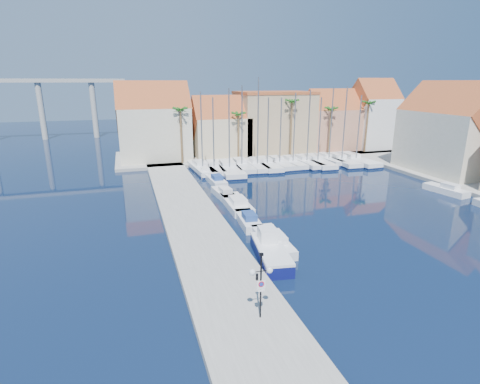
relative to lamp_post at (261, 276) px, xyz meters
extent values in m
plane|color=black|center=(8.16, 2.89, -3.23)|extent=(260.00, 260.00, 0.00)
cube|color=gray|center=(-0.84, 16.39, -2.98)|extent=(6.00, 77.00, 0.50)
cube|color=gray|center=(18.16, 50.89, -2.98)|extent=(54.00, 16.00, 0.50)
cylinder|color=black|center=(0.00, 0.01, -0.65)|extent=(0.10, 0.10, 4.16)
cylinder|color=black|center=(-0.26, 0.01, 0.29)|extent=(0.52, 0.07, 0.05)
cylinder|color=black|center=(0.26, 0.00, 0.29)|extent=(0.52, 0.07, 0.05)
sphere|color=white|center=(-0.52, 0.02, 0.29)|extent=(0.37, 0.37, 0.37)
sphere|color=white|center=(0.52, -0.01, 0.29)|extent=(0.37, 0.37, 0.37)
cube|color=black|center=(0.00, 0.01, 1.33)|extent=(0.23, 0.13, 0.17)
cube|color=white|center=(0.00, -0.06, -0.55)|extent=(0.52, 0.05, 0.52)
cylinder|color=red|center=(0.00, -0.08, -0.50)|extent=(0.35, 0.03, 0.35)
cylinder|color=#1933A5|center=(0.00, -0.09, -0.50)|extent=(0.25, 0.02, 0.25)
cube|color=white|center=(0.00, -0.06, -0.91)|extent=(0.42, 0.05, 0.15)
cylinder|color=black|center=(1.25, 4.12, -2.50)|extent=(0.19, 0.19, 0.47)
cube|color=#0D1151|center=(3.65, 7.59, -2.75)|extent=(3.02, 6.66, 0.96)
cube|color=white|center=(3.65, 7.59, -2.16)|extent=(3.02, 6.66, 0.21)
cube|color=white|center=(3.83, 8.86, -1.57)|extent=(1.62, 1.89, 1.18)
cube|color=white|center=(4.82, 10.13, -2.83)|extent=(2.38, 6.66, 0.80)
cube|color=white|center=(4.79, 9.47, -2.13)|extent=(1.57, 2.36, 0.60)
cube|color=white|center=(4.35, 15.59, -2.83)|extent=(2.10, 5.50, 0.80)
cube|color=navy|center=(4.31, 15.05, -2.13)|extent=(1.34, 1.97, 0.60)
cube|color=white|center=(4.72, 21.03, -2.83)|extent=(2.40, 7.19, 0.80)
cube|color=white|center=(4.71, 20.31, -2.13)|extent=(1.64, 2.53, 0.60)
cube|color=white|center=(4.34, 25.14, -2.83)|extent=(2.13, 5.52, 0.80)
cube|color=white|center=(4.38, 24.60, -2.13)|extent=(1.35, 1.98, 0.60)
cube|color=white|center=(4.92, 31.75, -2.83)|extent=(2.00, 5.71, 0.80)
cube|color=navy|center=(4.94, 31.18, -2.13)|extent=(1.33, 2.02, 0.60)
cube|color=white|center=(4.36, 36.77, -2.83)|extent=(2.00, 5.13, 0.80)
cube|color=white|center=(4.32, 36.27, -2.13)|extent=(1.26, 1.84, 0.60)
cube|color=white|center=(32.16, 18.62, -2.83)|extent=(2.69, 5.79, 0.80)
cube|color=white|center=(32.26, 18.07, -2.13)|extent=(1.56, 2.13, 0.60)
cube|color=white|center=(4.41, 39.31, -2.73)|extent=(3.24, 10.13, 1.00)
cube|color=#0C183C|center=(4.41, 39.31, -3.05)|extent=(3.31, 10.19, 0.28)
cube|color=white|center=(4.34, 40.30, -1.93)|extent=(2.01, 3.11, 0.60)
cylinder|color=slate|center=(4.44, 38.81, 3.47)|extent=(0.20, 0.20, 11.40)
cube|color=white|center=(6.20, 38.84, -2.73)|extent=(2.48, 8.86, 1.00)
cube|color=#0C183C|center=(6.20, 38.84, -3.05)|extent=(2.54, 8.93, 0.28)
cube|color=white|center=(6.22, 39.73, -1.93)|extent=(1.66, 2.68, 0.60)
cylinder|color=slate|center=(6.19, 38.40, 3.04)|extent=(0.20, 0.20, 10.55)
cube|color=white|center=(8.46, 37.95, -2.73)|extent=(3.92, 12.09, 1.00)
cube|color=#0C183C|center=(8.46, 37.95, -3.05)|extent=(3.98, 12.15, 0.28)
cube|color=white|center=(8.54, 39.14, -1.93)|extent=(2.41, 3.71, 0.60)
cylinder|color=slate|center=(8.42, 37.36, 3.71)|extent=(0.20, 0.20, 11.88)
cube|color=white|center=(10.95, 39.35, -2.73)|extent=(3.03, 9.83, 1.00)
cube|color=#0C183C|center=(10.95, 39.35, -3.05)|extent=(3.09, 9.90, 0.28)
cube|color=white|center=(11.00, 40.32, -1.93)|extent=(1.92, 3.00, 0.60)
cylinder|color=slate|center=(10.93, 38.86, 3.89)|extent=(0.20, 0.20, 12.25)
cube|color=white|center=(13.44, 38.77, -2.73)|extent=(2.76, 9.01, 1.00)
cube|color=#0C183C|center=(13.44, 38.77, -3.05)|extent=(2.83, 9.07, 0.28)
cube|color=white|center=(13.48, 39.66, -1.93)|extent=(1.75, 2.75, 0.60)
cylinder|color=slate|center=(13.41, 38.33, 4.50)|extent=(0.20, 0.20, 13.46)
cube|color=white|center=(15.22, 39.04, -2.73)|extent=(3.05, 10.28, 1.00)
cube|color=#0C183C|center=(15.22, 39.04, -3.05)|extent=(3.11, 10.34, 0.28)
cube|color=white|center=(15.26, 40.06, -1.93)|extent=(1.97, 3.13, 0.60)
cylinder|color=slate|center=(15.20, 38.53, 2.98)|extent=(0.20, 0.20, 10.42)
cube|color=white|center=(17.47, 39.22, -2.73)|extent=(3.03, 9.34, 1.00)
cube|color=#0C183C|center=(17.47, 39.22, -3.05)|extent=(3.10, 9.40, 0.28)
cube|color=white|center=(17.40, 40.13, -1.93)|extent=(1.86, 2.87, 0.60)
cylinder|color=slate|center=(17.50, 38.76, 2.96)|extent=(0.20, 0.20, 10.39)
cube|color=white|center=(19.80, 38.90, -2.73)|extent=(2.19, 8.39, 1.00)
cube|color=#0C183C|center=(19.80, 38.90, -3.05)|extent=(2.25, 8.45, 0.28)
cube|color=white|center=(19.80, 39.74, -1.93)|extent=(1.53, 2.52, 0.60)
cylinder|color=slate|center=(19.80, 38.48, 3.31)|extent=(0.20, 0.20, 11.09)
cube|color=white|center=(22.33, 38.89, -2.73)|extent=(2.75, 9.70, 1.00)
cube|color=#0C183C|center=(22.33, 38.89, -3.05)|extent=(2.81, 9.76, 0.28)
cube|color=white|center=(22.31, 39.85, -1.93)|extent=(1.83, 2.94, 0.60)
cylinder|color=slate|center=(22.34, 38.41, 3.55)|extent=(0.20, 0.20, 11.56)
cube|color=white|center=(24.31, 38.70, -2.73)|extent=(3.41, 10.89, 1.00)
cube|color=#0C183C|center=(24.31, 38.70, -3.05)|extent=(3.47, 10.96, 0.28)
cube|color=white|center=(24.37, 39.77, -1.93)|extent=(2.14, 3.33, 0.60)
cylinder|color=slate|center=(24.28, 38.16, 2.95)|extent=(0.20, 0.20, 10.36)
cube|color=white|center=(26.96, 39.59, -2.73)|extent=(2.69, 8.22, 1.00)
cube|color=#0C183C|center=(26.96, 39.59, -3.05)|extent=(2.75, 8.28, 0.28)
cube|color=white|center=(26.90, 40.40, -1.93)|extent=(1.65, 2.53, 0.60)
cylinder|color=slate|center=(26.99, 39.19, 3.67)|extent=(0.20, 0.20, 11.80)
cube|color=white|center=(28.80, 38.43, -2.73)|extent=(3.15, 10.55, 1.00)
cube|color=#0C183C|center=(28.80, 38.43, -3.05)|extent=(3.21, 10.61, 0.28)
cube|color=white|center=(28.84, 39.48, -1.93)|extent=(2.03, 3.21, 0.60)
cylinder|color=slate|center=(28.78, 37.91, 3.80)|extent=(0.20, 0.20, 12.08)
cube|color=white|center=(31.39, 38.22, -2.73)|extent=(3.78, 11.77, 1.00)
cube|color=#0C183C|center=(31.39, 38.22, -3.05)|extent=(3.85, 11.83, 0.28)
cube|color=white|center=(31.31, 39.38, -1.93)|extent=(2.34, 3.61, 0.60)
cylinder|color=slate|center=(31.43, 37.64, 3.09)|extent=(0.20, 0.20, 10.64)
cube|color=beige|center=(-1.84, 49.89, 1.77)|extent=(12.00, 9.00, 9.00)
cube|color=brown|center=(-1.84, 49.89, 6.27)|extent=(12.30, 9.00, 9.00)
cube|color=beige|center=(10.16, 49.89, 0.77)|extent=(10.00, 8.00, 7.00)
cube|color=brown|center=(10.16, 49.89, 4.27)|extent=(10.30, 8.00, 8.00)
cube|color=tan|center=(21.16, 50.89, 2.77)|extent=(14.00, 10.00, 11.00)
cube|color=brown|center=(21.16, 50.89, 8.52)|extent=(14.20, 10.20, 0.50)
cube|color=tan|center=(33.16, 49.89, 1.27)|extent=(10.00, 8.00, 8.00)
cube|color=brown|center=(33.16, 49.89, 5.27)|extent=(10.30, 8.00, 8.00)
cube|color=white|center=(42.16, 48.89, 2.27)|extent=(8.00, 8.00, 10.00)
cube|color=brown|center=(42.16, 48.89, 7.27)|extent=(8.30, 8.00, 8.00)
cube|color=beige|center=(40.16, 26.89, 1.77)|extent=(9.00, 14.00, 9.00)
cube|color=brown|center=(40.16, 26.89, 6.27)|extent=(9.00, 14.30, 9.00)
cylinder|color=brown|center=(2.16, 44.89, 1.77)|extent=(0.36, 0.36, 9.00)
sphere|color=#1F5B1A|center=(2.16, 44.89, 6.12)|extent=(2.60, 2.60, 2.60)
cylinder|color=brown|center=(12.16, 44.89, 1.27)|extent=(0.36, 0.36, 8.00)
sphere|color=#1F5B1A|center=(12.16, 44.89, 5.12)|extent=(2.60, 2.60, 2.60)
cylinder|color=brown|center=(22.16, 44.89, 2.27)|extent=(0.36, 0.36, 10.00)
sphere|color=#1F5B1A|center=(22.16, 44.89, 7.12)|extent=(2.60, 2.60, 2.60)
cylinder|color=brown|center=(30.16, 44.89, 1.52)|extent=(0.36, 0.36, 8.50)
sphere|color=#1F5B1A|center=(30.16, 44.89, 5.62)|extent=(2.60, 2.60, 2.60)
cylinder|color=brown|center=(38.16, 44.89, 2.02)|extent=(0.36, 0.36, 9.50)
sphere|color=#1F5B1A|center=(38.16, 44.89, 6.62)|extent=(2.60, 2.60, 2.60)
cube|color=#9E9E99|center=(-29.84, 84.89, 10.77)|extent=(48.00, 2.20, 0.90)
cylinder|color=#9E9E99|center=(-25.84, 84.89, 3.77)|extent=(1.40, 1.40, 14.00)
cylinder|color=#9E9E99|center=(-13.84, 84.89, 3.77)|extent=(1.40, 1.40, 14.00)
camera|label=1|loc=(-6.71, -17.87, 10.64)|focal=28.00mm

